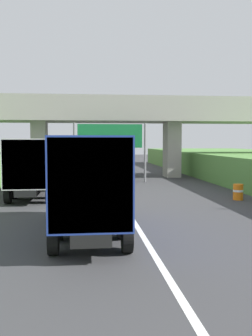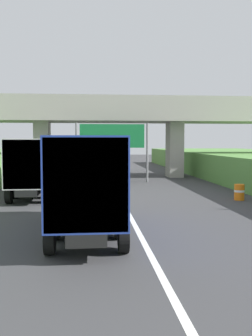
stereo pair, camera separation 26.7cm
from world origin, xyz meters
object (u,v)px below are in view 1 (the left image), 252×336
object	(u,v)px
truck_blue	(89,180)
truck_red	(88,152)
truck_white	(34,165)
overhead_highway_sign	(110,139)
car_black	(48,172)
construction_barrel_4	(238,192)
truck_orange	(64,151)

from	to	relation	value
truck_blue	truck_red	world-z (taller)	same
truck_white	overhead_highway_sign	bearing A→B (deg)	56.93
overhead_highway_sign	truck_blue	size ratio (longest dim) A/B	0.81
overhead_highway_sign	truck_blue	xyz separation A→B (m)	(-1.83, -17.22, -1.56)
truck_blue	truck_red	xyz separation A→B (m)	(0.23, 37.75, 0.00)
car_black	construction_barrel_4	distance (m)	15.77
truck_orange	car_black	world-z (taller)	truck_orange
car_black	construction_barrel_4	world-z (taller)	car_black
truck_blue	truck_white	bearing A→B (deg)	108.45
truck_blue	truck_orange	distance (m)	44.42
truck_white	car_black	size ratio (longest dim) A/B	1.78
overhead_highway_sign	truck_orange	bearing A→B (deg)	100.90
truck_orange	truck_white	bearing A→B (deg)	-89.67
truck_red	truck_orange	size ratio (longest dim) A/B	1.00
truck_blue	construction_barrel_4	bearing A→B (deg)	40.55
overhead_highway_sign	construction_barrel_4	size ratio (longest dim) A/B	6.53
truck_blue	overhead_highway_sign	bearing A→B (deg)	83.93
overhead_highway_sign	truck_white	bearing A→B (deg)	-123.07
truck_orange	car_black	xyz separation A→B (m)	(0.21, -26.41, -1.08)
construction_barrel_4	truck_orange	bearing A→B (deg)	107.66
overhead_highway_sign	truck_red	distance (m)	20.65
truck_white	truck_blue	world-z (taller)	same
truck_white	truck_orange	xyz separation A→B (m)	(-0.20, 34.76, 0.00)
truck_blue	truck_red	size ratio (longest dim) A/B	1.00
overhead_highway_sign	construction_barrel_4	bearing A→B (deg)	-56.62
construction_barrel_4	overhead_highway_sign	bearing A→B (deg)	123.38
overhead_highway_sign	car_black	distance (m)	5.69
car_black	truck_blue	bearing A→B (deg)	-79.93
truck_orange	truck_red	bearing A→B (deg)	-61.08
car_black	truck_red	bearing A→B (deg)	80.26
car_black	construction_barrel_4	xyz separation A→B (m)	(11.60, -10.67, -0.40)
truck_white	truck_orange	distance (m)	34.76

